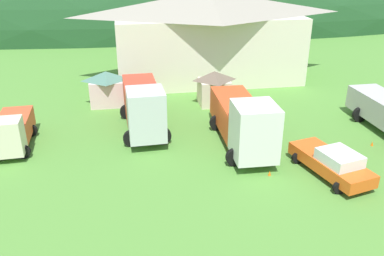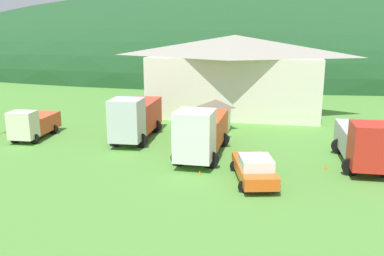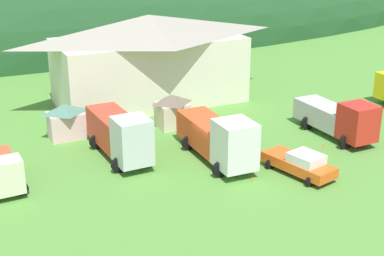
{
  "view_description": "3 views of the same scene",
  "coord_description": "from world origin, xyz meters",
  "views": [
    {
      "loc": [
        -6.73,
        -22.96,
        11.64
      ],
      "look_at": [
        -3.01,
        -0.72,
        1.62
      ],
      "focal_mm": 37.9,
      "sensor_mm": 36.0,
      "label": 1
    },
    {
      "loc": [
        5.07,
        -28.32,
        8.86
      ],
      "look_at": [
        -0.39,
        -0.72,
        2.08
      ],
      "focal_mm": 38.96,
      "sensor_mm": 36.0,
      "label": 2
    },
    {
      "loc": [
        -16.91,
        -32.23,
        15.94
      ],
      "look_at": [
        -1.2,
        0.72,
        2.33
      ],
      "focal_mm": 51.72,
      "sensor_mm": 36.0,
      "label": 3
    }
  ],
  "objects": [
    {
      "name": "ground_plane",
      "position": [
        0.0,
        0.0,
        0.0
      ],
      "size": [
        200.0,
        200.0,
        0.0
      ],
      "primitive_type": "plane",
      "color": "#518C38"
    },
    {
      "name": "forested_hill_backdrop",
      "position": [
        0.0,
        59.53,
        0.0
      ],
      "size": [
        160.92,
        60.0,
        33.31
      ],
      "primitive_type": "ellipsoid",
      "color": "#1E4723",
      "rests_on": "ground"
    },
    {
      "name": "depot_building",
      "position": [
        1.04,
        14.55,
        4.21
      ],
      "size": [
        18.24,
        8.64,
        8.17
      ],
      "color": "silver",
      "rests_on": "ground"
    },
    {
      "name": "play_shed_cream",
      "position": [
        0.15,
        7.36,
        1.42
      ],
      "size": [
        2.6,
        2.37,
        2.76
      ],
      "color": "beige",
      "rests_on": "ground"
    },
    {
      "name": "play_shed_pink",
      "position": [
        -8.35,
        8.63,
        1.44
      ],
      "size": [
        2.87,
        2.22,
        2.79
      ],
      "color": "beige",
      "rests_on": "ground"
    },
    {
      "name": "light_truck_cream",
      "position": [
        -14.08,
        1.63,
        1.23
      ],
      "size": [
        2.6,
        5.38,
        2.55
      ],
      "rotation": [
        0.0,
        0.0,
        -1.52
      ],
      "color": "beige",
      "rests_on": "ground"
    },
    {
      "name": "tow_truck_silver",
      "position": [
        -5.76,
        3.02,
        1.87
      ],
      "size": [
        3.27,
        7.9,
        3.7
      ],
      "rotation": [
        0.0,
        0.0,
        -1.53
      ],
      "color": "silver",
      "rests_on": "ground"
    },
    {
      "name": "heavy_rig_white",
      "position": [
        0.27,
        -0.55,
        1.81
      ],
      "size": [
        3.31,
        8.54,
        3.73
      ],
      "rotation": [
        0.0,
        0.0,
        -1.59
      ],
      "color": "white",
      "rests_on": "ground"
    },
    {
      "name": "crane_truck_red",
      "position": [
        10.93,
        -0.49,
        1.62
      ],
      "size": [
        3.16,
        7.68,
        3.3
      ],
      "rotation": [
        0.0,
        0.0,
        -1.56
      ],
      "color": "red",
      "rests_on": "ground"
    },
    {
      "name": "service_pickup_orange",
      "position": [
        4.16,
        -4.85,
        0.83
      ],
      "size": [
        3.13,
        5.48,
        1.66
      ],
      "rotation": [
        0.0,
        0.0,
        -1.34
      ],
      "color": "#EB5A1B",
      "rests_on": "ground"
    },
    {
      "name": "traffic_cone_near_pickup",
      "position": [
        8.59,
        -1.8,
        0.0
      ],
      "size": [
        0.36,
        0.36,
        0.56
      ],
      "primitive_type": "cone",
      "color": "orange",
      "rests_on": "ground"
    },
    {
      "name": "traffic_cone_mid_row",
      "position": [
        0.8,
        -4.29,
        0.0
      ],
      "size": [
        0.36,
        0.36,
        0.57
      ],
      "primitive_type": "cone",
      "color": "orange",
      "rests_on": "ground"
    }
  ]
}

